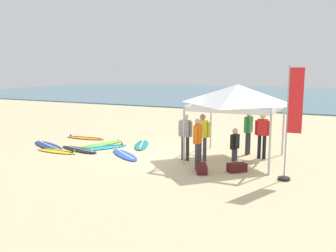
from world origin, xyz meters
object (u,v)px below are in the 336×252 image
object	(u,v)px
person_yellow	(202,134)
banner_flag	(291,129)
surfboard_yellow	(57,151)
surfboard_cyan	(101,148)
surfboard_black	(79,149)
gear_bag_by_pole	(202,169)
surfboard_blue	(125,155)
gear_bag_near_tent	(237,168)
surfboard_lime	(102,144)
person_orange	(198,140)
person_green	(248,129)
person_black	(235,143)
surfboard_orange	(85,138)
canopy_tent	(237,94)
surfboard_teal	(142,145)
person_red	(262,133)
surfboard_navy	(48,146)
person_grey	(185,134)

from	to	relation	value
person_yellow	banner_flag	distance (m)	3.35
surfboard_yellow	surfboard_cyan	bearing A→B (deg)	45.82
surfboard_black	gear_bag_by_pole	size ratio (longest dim) A/B	3.69
surfboard_blue	gear_bag_near_tent	xyz separation A→B (m)	(4.47, -0.35, 0.10)
surfboard_lime	person_orange	world-z (taller)	person_orange
person_orange	person_green	xyz separation A→B (m)	(1.05, 2.74, 0.00)
person_yellow	gear_bag_by_pole	world-z (taller)	person_yellow
surfboard_yellow	person_yellow	xyz separation A→B (m)	(5.75, 1.10, 0.95)
person_green	person_black	distance (m)	1.22
surfboard_orange	person_black	bearing A→B (deg)	-8.35
canopy_tent	surfboard_teal	distance (m)	4.92
canopy_tent	person_green	world-z (taller)	canopy_tent
person_red	gear_bag_by_pole	distance (m)	3.13
canopy_tent	surfboard_yellow	distance (m)	7.41
surfboard_black	surfboard_teal	size ratio (longest dim) A/B	1.02
surfboard_navy	person_green	bearing A→B (deg)	14.83
person_grey	gear_bag_near_tent	xyz separation A→B (m)	(2.09, -0.68, -0.85)
canopy_tent	surfboard_blue	xyz separation A→B (m)	(-4.00, -1.24, -2.35)
person_orange	person_green	bearing A→B (deg)	68.98
person_yellow	gear_bag_by_pole	size ratio (longest dim) A/B	2.85
surfboard_yellow	gear_bag_near_tent	distance (m)	7.25
surfboard_blue	surfboard_cyan	distance (m)	1.68
surfboard_navy	person_black	bearing A→B (deg)	7.12
surfboard_orange	person_green	bearing A→B (deg)	0.42
person_green	banner_flag	size ratio (longest dim) A/B	0.50
person_yellow	gear_bag_near_tent	bearing A→B (deg)	-29.00
surfboard_teal	surfboard_lime	distance (m)	1.74
gear_bag_by_pole	surfboard_orange	bearing A→B (deg)	156.17
person_red	person_yellow	world-z (taller)	same
surfboard_teal	person_red	world-z (taller)	person_red
person_green	person_grey	world-z (taller)	same
surfboard_black	person_grey	world-z (taller)	person_grey
surfboard_cyan	surfboard_yellow	xyz separation A→B (m)	(-1.22, -1.26, 0.00)
surfboard_blue	person_grey	bearing A→B (deg)	7.97
surfboard_navy	surfboard_lime	distance (m)	2.30
surfboard_navy	surfboard_black	bearing A→B (deg)	-1.66
surfboard_orange	banner_flag	size ratio (longest dim) A/B	0.61
surfboard_teal	person_black	distance (m)	4.43
canopy_tent	surfboard_cyan	size ratio (longest dim) A/B	1.31
surfboard_orange	person_orange	bearing A→B (deg)	-21.90
gear_bag_by_pole	person_orange	bearing A→B (deg)	126.48
person_black	gear_bag_by_pole	size ratio (longest dim) A/B	2.00
surfboard_teal	person_orange	bearing A→B (deg)	-34.81
gear_bag_by_pole	person_green	bearing A→B (deg)	76.32
surfboard_teal	surfboard_navy	size ratio (longest dim) A/B	0.85
surfboard_black	gear_bag_near_tent	size ratio (longest dim) A/B	3.69
surfboard_teal	person_red	size ratio (longest dim) A/B	1.26
surfboard_yellow	person_orange	bearing A→B (deg)	0.61
person_orange	gear_bag_near_tent	xyz separation A→B (m)	(1.28, 0.21, -0.85)
person_red	person_yellow	bearing A→B (deg)	-146.43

